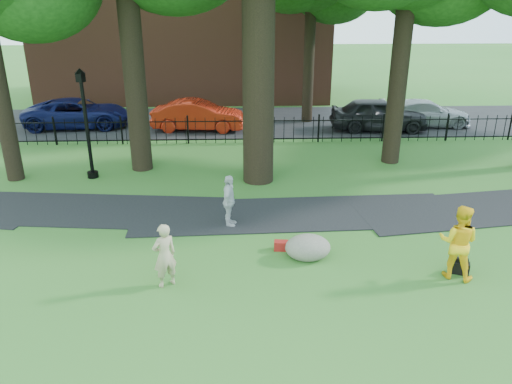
{
  "coord_description": "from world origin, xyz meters",
  "views": [
    {
      "loc": [
        -0.75,
        -10.26,
        6.42
      ],
      "look_at": [
        -0.28,
        2.0,
        1.53
      ],
      "focal_mm": 35.0,
      "sensor_mm": 36.0,
      "label": 1
    }
  ],
  "objects_px": {
    "woman": "(164,256)",
    "red_sedan": "(198,115)",
    "boulder": "(308,246)",
    "man": "(458,242)",
    "lamppost": "(87,126)"
  },
  "relations": [
    {
      "from": "woman",
      "to": "red_sedan",
      "type": "height_order",
      "value": "woman"
    },
    {
      "from": "woman",
      "to": "boulder",
      "type": "bearing_deg",
      "value": 166.16
    },
    {
      "from": "red_sedan",
      "to": "woman",
      "type": "bearing_deg",
      "value": -174.55
    },
    {
      "from": "man",
      "to": "red_sedan",
      "type": "height_order",
      "value": "man"
    },
    {
      "from": "woman",
      "to": "red_sedan",
      "type": "distance_m",
      "value": 14.44
    },
    {
      "from": "man",
      "to": "red_sedan",
      "type": "bearing_deg",
      "value": -34.15
    },
    {
      "from": "lamppost",
      "to": "woman",
      "type": "bearing_deg",
      "value": -42.4
    },
    {
      "from": "woman",
      "to": "lamppost",
      "type": "distance_m",
      "value": 8.54
    },
    {
      "from": "man",
      "to": "lamppost",
      "type": "xyz_separation_m",
      "value": [
        -10.64,
        7.47,
        1.04
      ]
    },
    {
      "from": "boulder",
      "to": "red_sedan",
      "type": "height_order",
      "value": "red_sedan"
    },
    {
      "from": "woman",
      "to": "red_sedan",
      "type": "relative_size",
      "value": 0.35
    },
    {
      "from": "man",
      "to": "lamppost",
      "type": "height_order",
      "value": "lamppost"
    },
    {
      "from": "man",
      "to": "boulder",
      "type": "xyz_separation_m",
      "value": [
        -3.42,
        1.07,
        -0.59
      ]
    },
    {
      "from": "lamppost",
      "to": "red_sedan",
      "type": "relative_size",
      "value": 0.88
    },
    {
      "from": "man",
      "to": "boulder",
      "type": "relative_size",
      "value": 1.58
    }
  ]
}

